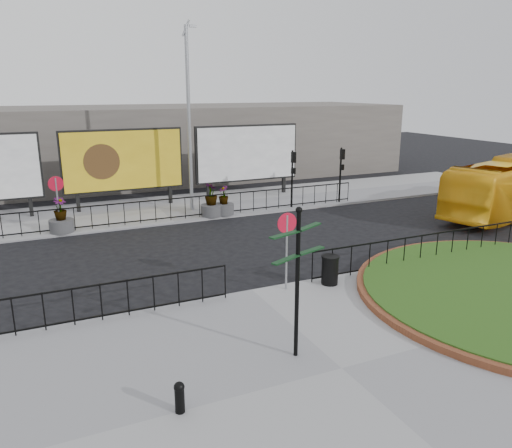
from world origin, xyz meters
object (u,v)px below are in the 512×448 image
litter_bin (330,270)px  lamp_post (189,117)px  bollard (180,396)px  billboard_mid (123,161)px  planter_a (61,220)px  planter_c (224,205)px  fingerpost_sign (297,269)px  planter_b (211,204)px

litter_bin → lamp_post: bearing=94.8°
bollard → billboard_mid: bearing=82.8°
litter_bin → planter_a: 12.46m
litter_bin → planter_c: (0.17, 10.00, 0.00)m
lamp_post → fingerpost_sign: bearing=-98.2°
planter_b → litter_bin: bearing=-87.2°
planter_c → bollard: bearing=-114.0°
planter_c → litter_bin: bearing=-91.0°
bollard → fingerpost_sign: bearing=17.1°
billboard_mid → planter_b: 5.34m
fingerpost_sign → planter_b: bearing=60.3°
planter_c → planter_b: bearing=-180.0°
fingerpost_sign → lamp_post: bearing=63.3°
fingerpost_sign → planter_a: bearing=89.2°
litter_bin → billboard_mid: bearing=106.3°
planter_b → bollard: bearing=-111.8°
lamp_post → planter_a: bearing=-166.1°
fingerpost_sign → bollard: (-3.09, -0.95, -1.82)m
lamp_post → bollard: (-5.27, -16.01, -4.35)m
bollard → planter_a: bearing=94.7°
lamp_post → planter_c: size_ratio=6.38×
lamp_post → planter_a: 7.85m
lamp_post → litter_bin: lamp_post is taller
fingerpost_sign → planter_a: size_ratio=2.34×
planter_a → planter_b: planter_b is taller
bollard → planter_c: planter_c is taller
bollard → planter_b: size_ratio=0.40×
fingerpost_sign → planter_b: (2.67, 13.46, -1.57)m
litter_bin → planter_c: size_ratio=0.66×
bollard → litter_bin: size_ratio=0.69×
planter_b → lamp_post: bearing=107.1°
billboard_mid → litter_bin: bearing=-73.7°
bollard → planter_c: 15.78m
lamp_post → fingerpost_sign: lamp_post is taller
lamp_post → planter_b: size_ratio=5.59×
fingerpost_sign → planter_b: size_ratio=2.19×
planter_b → billboard_mid: bearing=134.4°
litter_bin → planter_b: 10.01m
planter_a → planter_c: 7.60m
lamp_post → billboard_mid: bearing=146.7°
fingerpost_sign → litter_bin: 4.98m
bollard → planter_a: size_ratio=0.43×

